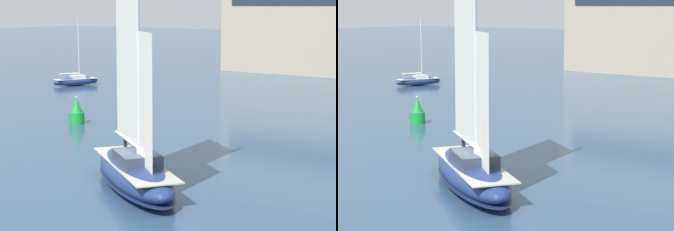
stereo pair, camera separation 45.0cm
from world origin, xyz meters
The scene contains 4 objects.
ground_plane centered at (0.00, 0.00, 0.00)m, with size 400.00×400.00×0.00m, color #2D4C6B.
sailboat_main centered at (0.01, -0.01, 1.10)m, with size 9.98×8.16×13.99m.
sailboat_moored_near_marina centered at (-34.21, 30.99, 0.55)m, with size 3.73×6.05×8.08m.
channel_buoy centered at (-16.02, 12.26, 0.91)m, with size 1.27×1.27×2.27m.
Camera 1 is at (21.14, -25.96, 9.59)m, focal length 70.00 mm.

